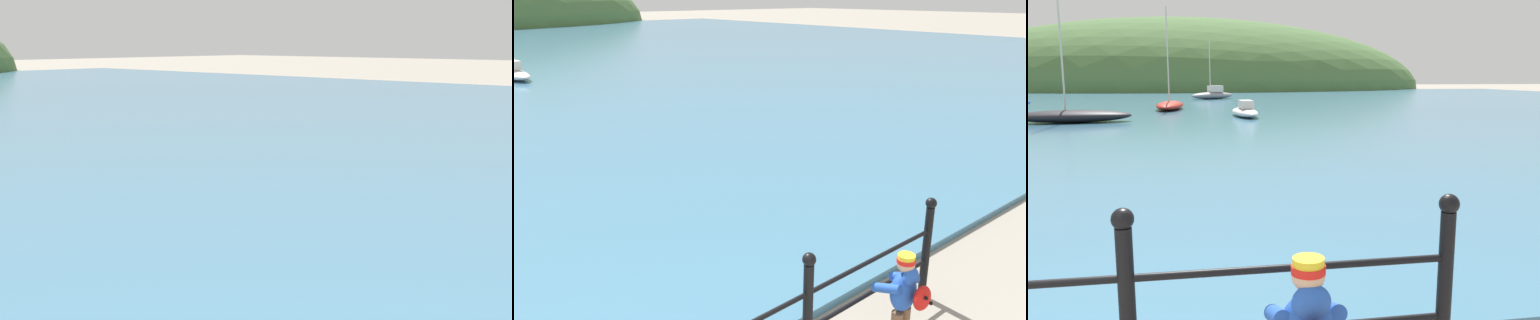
# 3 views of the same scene
# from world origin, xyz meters

# --- Properties ---
(child_in_coat) EXTENTS (0.39, 0.53, 1.00)m
(child_in_coat) POSITION_xyz_m (2.28, 1.14, 0.61)
(child_in_coat) COLOR brown
(child_in_coat) RESTS_ON ground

